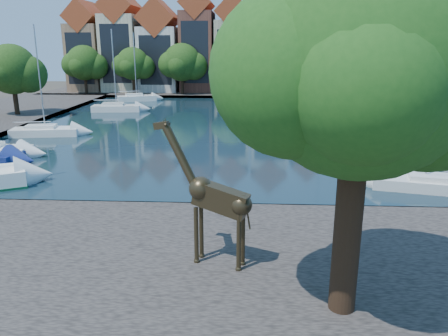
# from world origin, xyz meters

# --- Properties ---
(ground) EXTENTS (160.00, 160.00, 0.00)m
(ground) POSITION_xyz_m (0.00, 0.00, 0.00)
(ground) COLOR #38332B
(ground) RESTS_ON ground
(water_basin) EXTENTS (38.00, 50.00, 0.08)m
(water_basin) POSITION_xyz_m (0.00, 24.00, 0.04)
(water_basin) COLOR black
(water_basin) RESTS_ON ground
(near_quay) EXTENTS (50.00, 14.00, 0.50)m
(near_quay) POSITION_xyz_m (0.00, -7.00, 0.25)
(near_quay) COLOR #4B4541
(near_quay) RESTS_ON ground
(far_quay) EXTENTS (60.00, 16.00, 0.50)m
(far_quay) POSITION_xyz_m (0.00, 56.00, 0.25)
(far_quay) COLOR #4B4541
(far_quay) RESTS_ON ground
(right_quay) EXTENTS (14.00, 52.00, 0.50)m
(right_quay) POSITION_xyz_m (25.00, 24.00, 0.25)
(right_quay) COLOR #4B4541
(right_quay) RESTS_ON ground
(plane_tree) EXTENTS (8.32, 6.40, 10.62)m
(plane_tree) POSITION_xyz_m (7.62, -9.01, 7.67)
(plane_tree) COLOR #332114
(plane_tree) RESTS_ON near_quay
(townhouse_west_end) EXTENTS (5.44, 9.18, 14.93)m
(townhouse_west_end) POSITION_xyz_m (-23.00, 55.99, 7.36)
(townhouse_west_end) COLOR #936E50
(townhouse_west_end) RESTS_ON far_quay
(townhouse_west_mid) EXTENTS (5.94, 9.18, 16.79)m
(townhouse_west_mid) POSITION_xyz_m (-17.00, 55.99, 8.23)
(townhouse_west_mid) COLOR beige
(townhouse_west_mid) RESTS_ON far_quay
(townhouse_west_inner) EXTENTS (6.43, 9.18, 15.15)m
(townhouse_west_inner) POSITION_xyz_m (-10.50, 55.99, 7.35)
(townhouse_west_inner) COLOR silver
(townhouse_west_inner) RESTS_ON far_quay
(townhouse_center) EXTENTS (5.44, 9.18, 16.93)m
(townhouse_center) POSITION_xyz_m (-4.00, 55.99, 8.36)
(townhouse_center) COLOR brown
(townhouse_center) RESTS_ON far_quay
(townhouse_east_inner) EXTENTS (5.94, 9.18, 15.79)m
(townhouse_east_inner) POSITION_xyz_m (2.00, 55.99, 7.73)
(townhouse_east_inner) COLOR tan
(townhouse_east_inner) RESTS_ON far_quay
(townhouse_east_mid) EXTENTS (6.43, 9.18, 16.65)m
(townhouse_east_mid) POSITION_xyz_m (8.50, 55.99, 8.10)
(townhouse_east_mid) COLOR beige
(townhouse_east_mid) RESTS_ON far_quay
(townhouse_east_end) EXTENTS (5.44, 9.18, 14.43)m
(townhouse_east_end) POSITION_xyz_m (15.00, 55.99, 7.11)
(townhouse_east_end) COLOR brown
(townhouse_east_end) RESTS_ON far_quay
(far_tree_far_west) EXTENTS (7.28, 5.60, 7.68)m
(far_tree_far_west) POSITION_xyz_m (-21.90, 50.49, 5.18)
(far_tree_far_west) COLOR #332114
(far_tree_far_west) RESTS_ON far_quay
(far_tree_west) EXTENTS (6.76, 5.20, 7.36)m
(far_tree_west) POSITION_xyz_m (-13.91, 50.49, 5.08)
(far_tree_west) COLOR #332114
(far_tree_west) RESTS_ON far_quay
(far_tree_mid_west) EXTENTS (7.80, 6.00, 8.00)m
(far_tree_mid_west) POSITION_xyz_m (-5.89, 50.49, 5.29)
(far_tree_mid_west) COLOR #332114
(far_tree_mid_west) RESTS_ON far_quay
(far_tree_mid_east) EXTENTS (7.02, 5.40, 7.52)m
(far_tree_mid_east) POSITION_xyz_m (2.10, 50.49, 5.13)
(far_tree_mid_east) COLOR #332114
(far_tree_mid_east) RESTS_ON far_quay
(far_tree_east) EXTENTS (7.54, 5.80, 7.84)m
(far_tree_east) POSITION_xyz_m (10.11, 50.49, 5.24)
(far_tree_east) COLOR #332114
(far_tree_east) RESTS_ON far_quay
(far_tree_far_east) EXTENTS (6.76, 5.20, 7.36)m
(far_tree_far_east) POSITION_xyz_m (18.09, 50.49, 5.08)
(far_tree_far_east) COLOR #332114
(far_tree_far_east) RESTS_ON far_quay
(side_tree_left_far) EXTENTS (7.28, 5.60, 7.88)m
(side_tree_left_far) POSITION_xyz_m (-21.90, 27.99, 5.38)
(side_tree_left_far) COLOR #332114
(side_tree_left_far) RESTS_ON left_quay
(giraffe_statue) EXTENTS (3.55, 1.49, 5.19)m
(giraffe_statue) POSITION_xyz_m (3.36, -6.30, 3.05)
(giraffe_statue) COLOR #342B1A
(giraffe_statue) RESTS_ON near_quay
(sailboat_left_c) EXTENTS (6.29, 3.06, 9.92)m
(sailboat_left_c) POSITION_xyz_m (-14.24, 18.23, 0.62)
(sailboat_left_c) COLOR white
(sailboat_left_c) RESTS_ON water_basin
(sailboat_left_d) EXTENTS (6.18, 2.70, 10.00)m
(sailboat_left_d) POSITION_xyz_m (-12.00, 33.55, 0.68)
(sailboat_left_d) COLOR silver
(sailboat_left_d) RESTS_ON water_basin
(sailboat_left_e) EXTENTS (6.00, 3.85, 9.84)m
(sailboat_left_e) POSITION_xyz_m (-12.00, 44.00, 0.71)
(sailboat_left_e) COLOR white
(sailboat_left_e) RESTS_ON water_basin
(sailboat_right_a) EXTENTS (6.17, 3.32, 10.64)m
(sailboat_right_a) POSITION_xyz_m (15.00, 4.00, 0.59)
(sailboat_right_a) COLOR silver
(sailboat_right_a) RESTS_ON water_basin
(sailboat_right_b) EXTENTS (7.09, 3.76, 11.56)m
(sailboat_right_b) POSITION_xyz_m (12.00, 22.57, 0.70)
(sailboat_right_b) COLOR navy
(sailboat_right_b) RESTS_ON water_basin
(sailboat_right_c) EXTENTS (5.00, 2.71, 8.25)m
(sailboat_right_c) POSITION_xyz_m (15.00, 31.57, 0.60)
(sailboat_right_c) COLOR silver
(sailboat_right_c) RESTS_ON water_basin
(sailboat_right_d) EXTENTS (6.07, 2.71, 9.04)m
(sailboat_right_d) POSITION_xyz_m (15.00, 36.83, 0.69)
(sailboat_right_d) COLOR white
(sailboat_right_d) RESTS_ON water_basin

